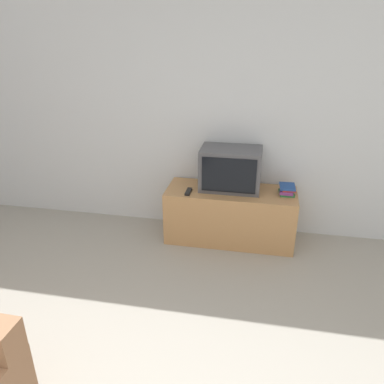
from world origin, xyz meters
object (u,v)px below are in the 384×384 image
at_px(tv_stand, 230,215).
at_px(remote_on_stand, 188,192).
at_px(television, 231,169).
at_px(book_stack, 287,190).

bearing_deg(tv_stand, remote_on_stand, -162.12).
height_order(television, book_stack, television).
bearing_deg(book_stack, tv_stand, -177.59).
height_order(television, remote_on_stand, television).
height_order(tv_stand, book_stack, book_stack).
relative_size(tv_stand, remote_on_stand, 8.09).
relative_size(television, remote_on_stand, 3.71).
relative_size(television, book_stack, 2.81).
xyz_separation_m(television, remote_on_stand, (-0.40, -0.20, -0.20)).
height_order(book_stack, remote_on_stand, book_stack).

